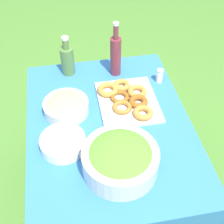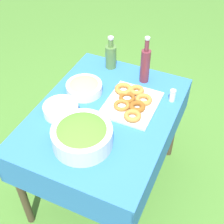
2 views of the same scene
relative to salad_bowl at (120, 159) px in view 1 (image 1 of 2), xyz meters
name	(u,v)px [view 1 (image 1 of 2)]	position (x,y,z in m)	size (l,w,h in m)	color
ground_plane	(110,199)	(0.28, 0.00, -0.83)	(14.00, 14.00, 0.00)	#477A2D
picnic_table	(109,138)	(0.28, 0.00, -0.19)	(1.11, 0.83, 0.76)	#2D6BB2
salad_bowl	(120,159)	(0.00, 0.00, 0.00)	(0.34, 0.34, 0.14)	silver
pasta_bowl	(66,106)	(0.41, 0.21, -0.03)	(0.24, 0.24, 0.08)	silver
donut_platter	(127,99)	(0.42, -0.12, -0.05)	(0.37, 0.33, 0.05)	silver
plate_stack	(63,143)	(0.17, 0.24, -0.04)	(0.21, 0.21, 0.06)	white
olive_oil_bottle	(67,59)	(0.74, 0.17, 0.02)	(0.08, 0.08, 0.24)	#4C7238
wine_bottle	(116,55)	(0.69, -0.11, 0.06)	(0.06, 0.06, 0.34)	maroon
salt_shaker	(160,76)	(0.56, -0.35, -0.03)	(0.04, 0.04, 0.08)	white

